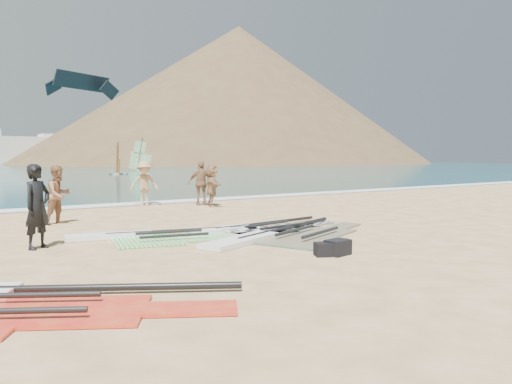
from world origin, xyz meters
TOP-DOWN VIEW (x-y plane):
  - ground at (0.00, 0.00)m, footprint 300.00×300.00m
  - surf_line at (0.00, 12.30)m, footprint 300.00×1.20m
  - headland_main at (85.00, 130.00)m, footprint 143.00×143.00m
  - headland_minor at (120.00, 140.00)m, footprint 70.00×70.00m
  - rig_grey at (0.15, 2.79)m, footprint 5.01×2.18m
  - rig_green at (-2.80, 3.20)m, footprint 5.09×2.61m
  - rig_orange at (-0.01, 1.28)m, footprint 6.12×3.66m
  - gear_bag_near at (-0.47, -1.13)m, footprint 0.57×0.45m
  - gear_bag_far at (-0.74, -1.06)m, footprint 0.57×0.51m
  - person_wetsuit at (-5.49, 3.40)m, footprint 0.85×0.78m
  - beachgoer_left at (-3.98, 7.55)m, footprint 1.10×1.01m
  - beachgoer_mid at (0.55, 11.50)m, footprint 1.38×1.00m
  - beachgoer_back at (2.67, 10.28)m, footprint 1.23×0.89m
  - beachgoer_right at (2.78, 9.57)m, footprint 1.13×1.72m
  - windsurfer_centre at (13.41, 49.33)m, footprint 2.25×2.63m
  - windsurfer_right at (21.43, 61.79)m, footprint 3.06×2.82m
  - kitesurf_kite at (8.19, 45.26)m, footprint 7.49×3.72m

SIDE VIEW (x-z plane):
  - ground at x=0.00m, z-range 0.00..0.00m
  - surf_line at x=0.00m, z-range -0.02..0.02m
  - headland_main at x=85.00m, z-range -22.50..22.50m
  - headland_minor at x=120.00m, z-range -14.00..14.00m
  - rig_grey at x=0.15m, z-range -0.05..0.15m
  - rig_green at x=-2.80m, z-range -0.05..0.15m
  - rig_orange at x=-0.01m, z-range -0.05..0.15m
  - gear_bag_far at x=-0.74m, z-range 0.00..0.29m
  - gear_bag_near at x=-0.47m, z-range 0.00..0.33m
  - beachgoer_right at x=2.78m, z-range 0.00..1.78m
  - beachgoer_left at x=-3.98m, z-range 0.00..1.84m
  - beachgoer_mid at x=0.55m, z-range 0.00..1.93m
  - person_wetsuit at x=-5.49m, z-range 0.00..1.94m
  - beachgoer_back at x=2.67m, z-range 0.00..1.94m
  - windsurfer_centre at x=13.41m, z-range -0.79..3.18m
  - windsurfer_right at x=21.43m, z-range -1.09..3.91m
  - kitesurf_kite at x=8.19m, z-range 8.57..11.14m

